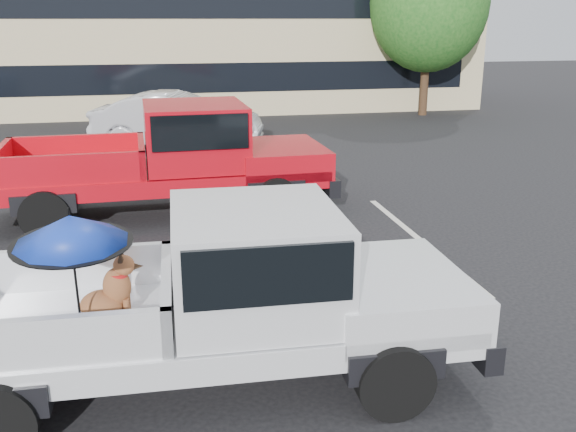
% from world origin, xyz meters
% --- Properties ---
extents(ground, '(90.00, 90.00, 0.00)m').
position_xyz_m(ground, '(0.00, 0.00, 0.00)').
color(ground, black).
rests_on(ground, ground).
extents(stripe_left, '(0.12, 5.00, 0.01)m').
position_xyz_m(stripe_left, '(-3.00, 2.00, 0.00)').
color(stripe_left, silver).
rests_on(stripe_left, ground).
extents(stripe_right, '(0.12, 5.00, 0.01)m').
position_xyz_m(stripe_right, '(3.00, 2.00, 0.00)').
color(stripe_right, silver).
rests_on(stripe_right, ground).
extents(motel_building, '(20.40, 8.40, 6.30)m').
position_xyz_m(motel_building, '(2.00, 20.99, 3.21)').
color(motel_building, '#CDB688').
rests_on(motel_building, ground).
extents(tree_right, '(4.46, 4.46, 6.78)m').
position_xyz_m(tree_right, '(9.00, 16.00, 4.21)').
color(tree_right, '#332114').
rests_on(tree_right, ground).
extents(tree_back, '(4.68, 4.68, 7.11)m').
position_xyz_m(tree_back, '(6.00, 24.00, 4.41)').
color(tree_back, '#332114').
rests_on(tree_back, ground).
extents(silver_pickup, '(5.74, 2.24, 2.06)m').
position_xyz_m(silver_pickup, '(-0.69, -1.81, 1.05)').
color(silver_pickup, black).
rests_on(silver_pickup, ground).
extents(red_pickup, '(6.53, 2.55, 2.13)m').
position_xyz_m(red_pickup, '(-0.84, 4.51, 1.17)').
color(red_pickup, black).
rests_on(red_pickup, ground).
extents(silver_sedan, '(5.17, 2.91, 1.61)m').
position_xyz_m(silver_sedan, '(-0.74, 11.22, 0.81)').
color(silver_sedan, '#B1B2B8').
rests_on(silver_sedan, ground).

